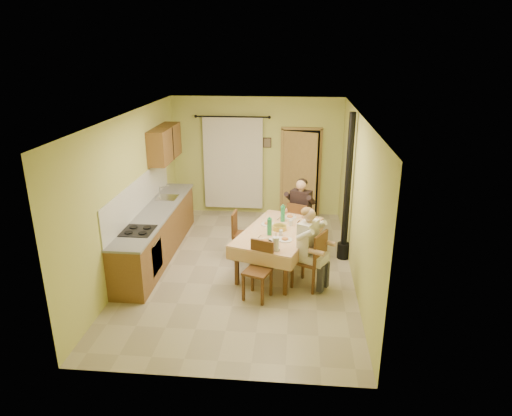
# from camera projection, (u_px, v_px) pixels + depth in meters

# --- Properties ---
(floor) EXTENTS (4.00, 6.00, 0.01)m
(floor) POSITION_uv_depth(u_px,v_px,m) (242.00, 268.00, 8.47)
(floor) COLOR tan
(floor) RESTS_ON ground
(room_shell) EXTENTS (4.04, 6.04, 2.82)m
(room_shell) POSITION_uv_depth(u_px,v_px,m) (241.00, 173.00, 7.85)
(room_shell) COLOR #CACE6A
(room_shell) RESTS_ON ground
(kitchen_run) EXTENTS (0.64, 3.64, 1.56)m
(kitchen_run) POSITION_uv_depth(u_px,v_px,m) (157.00, 232.00, 8.82)
(kitchen_run) COLOR brown
(kitchen_run) RESTS_ON ground
(upper_cabinets) EXTENTS (0.35, 1.40, 0.70)m
(upper_cabinets) POSITION_uv_depth(u_px,v_px,m) (165.00, 144.00, 9.56)
(upper_cabinets) COLOR brown
(upper_cabinets) RESTS_ON room_shell
(curtain) EXTENTS (1.70, 0.07, 2.22)m
(curtain) POSITION_uv_depth(u_px,v_px,m) (233.00, 163.00, 10.81)
(curtain) COLOR black
(curtain) RESTS_ON ground
(doorway) EXTENTS (0.96, 0.33, 2.15)m
(doorway) POSITION_uv_depth(u_px,v_px,m) (300.00, 173.00, 10.75)
(doorway) COLOR black
(doorway) RESTS_ON ground
(dining_table) EXTENTS (1.69, 2.19, 0.76)m
(dining_table) POSITION_uv_depth(u_px,v_px,m) (278.00, 250.00, 8.30)
(dining_table) COLOR tan
(dining_table) RESTS_ON ground
(tableware) EXTENTS (0.65, 1.68, 0.33)m
(tableware) POSITION_uv_depth(u_px,v_px,m) (277.00, 229.00, 8.06)
(tableware) COLOR white
(tableware) RESTS_ON dining_table
(chair_far) EXTENTS (0.52, 0.52, 0.96)m
(chair_far) POSITION_uv_depth(u_px,v_px,m) (299.00, 233.00, 9.29)
(chair_far) COLOR #563317
(chair_far) RESTS_ON ground
(chair_near) EXTENTS (0.51, 0.51, 0.95)m
(chair_near) POSITION_uv_depth(u_px,v_px,m) (258.00, 282.00, 7.37)
(chair_near) COLOR #563317
(chair_near) RESTS_ON ground
(chair_right) EXTENTS (0.62, 0.62, 1.02)m
(chair_right) POSITION_uv_depth(u_px,v_px,m) (309.00, 271.00, 7.72)
(chair_right) COLOR #563317
(chair_right) RESTS_ON ground
(chair_left) EXTENTS (0.41, 0.41, 0.93)m
(chair_left) POSITION_uv_depth(u_px,v_px,m) (243.00, 244.00, 8.77)
(chair_left) COLOR #563317
(chair_left) RESTS_ON ground
(man_far) EXTENTS (0.65, 0.60, 1.39)m
(man_far) POSITION_uv_depth(u_px,v_px,m) (300.00, 205.00, 9.10)
(man_far) COLOR black
(man_far) RESTS_ON chair_far
(man_right) EXTENTS (0.62, 0.65, 1.39)m
(man_right) POSITION_uv_depth(u_px,v_px,m) (310.00, 239.00, 7.53)
(man_right) COLOR silver
(man_right) RESTS_ON chair_right
(stove_flue) EXTENTS (0.24, 0.24, 2.80)m
(stove_flue) POSITION_uv_depth(u_px,v_px,m) (346.00, 208.00, 8.52)
(stove_flue) COLOR black
(stove_flue) RESTS_ON ground
(picture_back) EXTENTS (0.19, 0.03, 0.23)m
(picture_back) POSITION_uv_depth(u_px,v_px,m) (267.00, 143.00, 10.64)
(picture_back) COLOR black
(picture_back) RESTS_ON room_shell
(picture_right) EXTENTS (0.03, 0.31, 0.21)m
(picture_right) POSITION_uv_depth(u_px,v_px,m) (350.00, 158.00, 8.80)
(picture_right) COLOR brown
(picture_right) RESTS_ON room_shell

